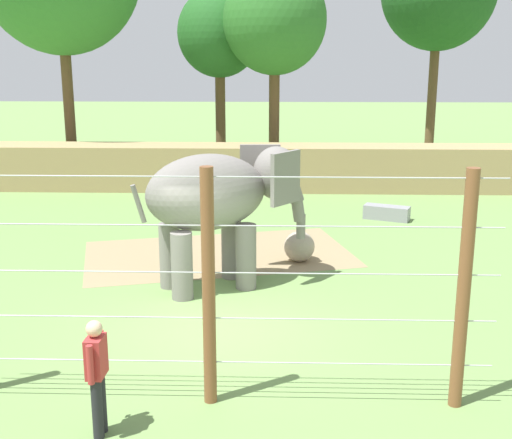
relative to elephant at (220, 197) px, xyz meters
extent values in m
plane|color=#6B8E4C|center=(0.12, -2.31, -2.02)|extent=(120.00, 120.00, 0.00)
cube|color=#937F5B|center=(-0.27, 2.37, -2.02)|extent=(7.52, 5.38, 0.01)
cube|color=tan|center=(0.12, 10.87, -1.18)|extent=(36.00, 1.80, 1.69)
cylinder|color=gray|center=(0.19, 0.55, -1.30)|extent=(0.46, 0.46, 1.46)
cylinder|color=gray|center=(0.56, -0.16, -1.30)|extent=(0.46, 0.46, 1.46)
cylinder|color=gray|center=(-1.13, -0.14, -1.30)|extent=(0.46, 0.46, 1.46)
cylinder|color=gray|center=(-0.76, -0.85, -1.30)|extent=(0.46, 0.46, 1.46)
ellipsoid|color=gray|center=(-0.28, -0.15, 0.14)|extent=(3.07, 2.54, 1.66)
ellipsoid|color=gray|center=(1.22, 0.64, 0.43)|extent=(1.44, 1.49, 1.20)
cube|color=gray|center=(0.84, 1.14, 0.43)|extent=(0.94, 0.15, 1.14)
cube|color=gray|center=(1.42, 0.04, 0.43)|extent=(0.65, 0.81, 1.14)
cylinder|color=gray|center=(1.62, 0.84, 0.00)|extent=(0.60, 0.53, 0.65)
cylinder|color=gray|center=(1.73, 0.90, -0.46)|extent=(0.45, 0.41, 0.61)
cylinder|color=gray|center=(1.80, 0.94, -0.89)|extent=(0.29, 0.29, 0.57)
cylinder|color=gray|center=(-1.62, -0.85, 0.04)|extent=(0.33, 0.24, 0.83)
sphere|color=tan|center=(1.81, 1.82, -1.64)|extent=(0.77, 0.77, 0.77)
cylinder|color=brown|center=(0.26, -5.09, -0.24)|extent=(0.19, 0.19, 3.57)
cylinder|color=brown|center=(3.89, -5.09, -0.24)|extent=(0.19, 0.19, 3.57)
cylinder|color=#B7B7BC|center=(0.12, -5.09, -1.38)|extent=(8.54, 0.02, 0.02)
cylinder|color=#B7B7BC|center=(0.12, -5.09, -0.69)|extent=(8.54, 0.02, 0.02)
cylinder|color=#B7B7BC|center=(0.12, -5.09, 0.01)|extent=(8.54, 0.02, 0.02)
cylinder|color=#B7B7BC|center=(0.12, -5.09, 0.70)|extent=(8.54, 0.02, 0.02)
cylinder|color=#B7B7BC|center=(0.12, -5.09, 1.40)|extent=(8.54, 0.02, 0.02)
cylinder|color=#232328|center=(-1.17, -6.11, -1.58)|extent=(0.15, 0.15, 0.88)
cylinder|color=#232328|center=(-1.16, -5.95, -1.58)|extent=(0.15, 0.15, 0.88)
cube|color=#B23333|center=(-1.16, -6.03, -0.86)|extent=(0.24, 0.37, 0.56)
sphere|color=beige|center=(-1.16, -6.03, -0.46)|extent=(0.22, 0.22, 0.22)
cylinder|color=#B23333|center=(-1.17, -6.27, -0.86)|extent=(0.09, 0.09, 0.54)
cylinder|color=#B23333|center=(-1.15, -5.79, -0.86)|extent=(0.09, 0.09, 0.54)
cube|color=black|center=(-1.23, -5.77, -1.08)|extent=(0.02, 0.07, 0.14)
cube|color=gray|center=(4.69, 6.19, -1.80)|extent=(1.49, 0.99, 0.44)
cylinder|color=brown|center=(8.73, 18.58, 0.82)|extent=(0.44, 0.44, 5.69)
cylinder|color=brown|center=(-7.38, 13.29, 0.78)|extent=(0.44, 0.44, 5.61)
cylinder|color=brown|center=(-1.27, 15.43, 0.17)|extent=(0.44, 0.44, 4.39)
ellipsoid|color=#235B23|center=(-1.27, 15.43, 3.91)|extent=(3.63, 3.63, 3.81)
cylinder|color=brown|center=(1.11, 13.83, 0.28)|extent=(0.44, 0.44, 4.61)
ellipsoid|color=#2D6B28|center=(1.11, 13.83, 4.37)|extent=(4.21, 4.21, 4.42)
camera|label=1|loc=(1.21, -13.99, 3.05)|focal=46.24mm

